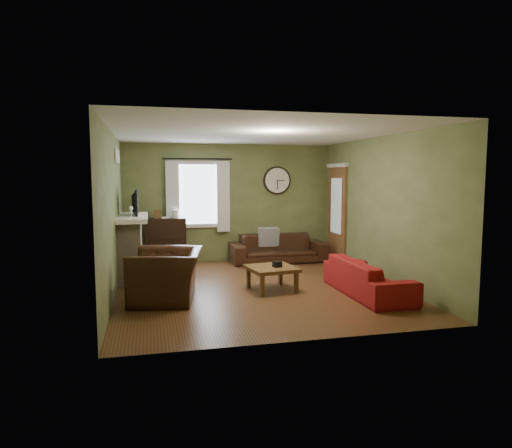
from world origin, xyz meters
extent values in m
cube|color=#56341C|center=(0.00, 0.00, 0.00)|extent=(4.60, 5.20, 0.00)
cube|color=white|center=(0.00, 0.00, 2.60)|extent=(4.60, 5.20, 0.00)
cube|color=#646F40|center=(-2.30, 0.00, 1.30)|extent=(0.00, 5.20, 2.60)
cube|color=#646F40|center=(2.30, 0.00, 1.30)|extent=(0.00, 5.20, 2.60)
cube|color=#646F40|center=(0.00, 2.60, 1.30)|extent=(4.60, 0.00, 2.60)
cube|color=#646F40|center=(0.00, -2.60, 1.30)|extent=(4.60, 0.00, 2.60)
cube|color=tan|center=(-2.10, 1.15, 0.55)|extent=(0.40, 1.40, 1.10)
cube|color=black|center=(-1.91, 1.15, 0.30)|extent=(0.04, 0.60, 0.55)
cube|color=white|center=(-2.07, 1.15, 1.14)|extent=(0.58, 1.60, 0.08)
imported|color=black|center=(-2.05, 1.30, 1.35)|extent=(0.08, 0.60, 0.35)
cube|color=#994C3F|center=(-1.97, 1.30, 1.41)|extent=(0.02, 0.62, 0.36)
cylinder|color=white|center=(-2.28, 0.80, 2.25)|extent=(0.28, 0.28, 0.03)
cylinder|color=white|center=(-2.28, 1.15, 2.25)|extent=(0.28, 0.28, 0.03)
cylinder|color=white|center=(-2.28, 1.50, 2.25)|extent=(0.28, 0.28, 0.03)
cylinder|color=black|center=(-0.70, 2.48, 2.27)|extent=(0.03, 0.03, 1.50)
cube|color=white|center=(-1.25, 2.48, 1.45)|extent=(0.28, 0.04, 1.55)
cube|color=white|center=(-0.15, 2.48, 1.45)|extent=(0.28, 0.04, 1.55)
cube|color=brown|center=(2.27, 1.85, 1.05)|extent=(0.05, 0.90, 2.10)
imported|color=brown|center=(-1.51, 2.28, 0.96)|extent=(0.20, 0.25, 0.02)
imported|color=black|center=(1.01, 2.17, 0.31)|extent=(2.09, 0.82, 0.61)
cube|color=gray|center=(0.87, 2.29, 0.55)|extent=(0.41, 0.16, 0.40)
cube|color=gray|center=(0.81, 2.28, 0.55)|extent=(0.43, 0.15, 0.42)
imported|color=maroon|center=(1.65, -0.85, 0.28)|extent=(0.76, 1.93, 0.56)
imported|color=black|center=(-1.51, -0.47, 0.39)|extent=(1.23, 1.35, 0.77)
cube|color=black|center=(0.29, -0.30, 0.40)|extent=(0.15, 0.15, 0.10)
camera|label=1|loc=(-1.74, -7.45, 1.90)|focal=32.00mm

